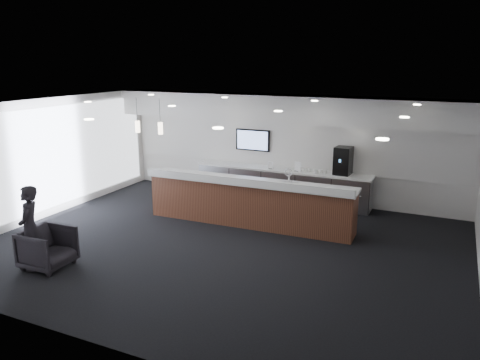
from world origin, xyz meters
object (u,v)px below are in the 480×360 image
at_px(armchair, 48,248).
at_px(lounge_guest, 30,228).
at_px(coffee_machine, 343,161).
at_px(service_counter, 249,202).

bearing_deg(armchair, lounge_guest, 121.88).
bearing_deg(lounge_guest, armchair, 92.47).
relative_size(armchair, lounge_guest, 0.52).
height_order(coffee_machine, lounge_guest, coffee_machine).
distance_m(service_counter, armchair, 4.64).
xyz_separation_m(coffee_machine, lounge_guest, (-4.53, -6.25, -0.49)).
distance_m(armchair, lounge_guest, 0.51).
height_order(service_counter, coffee_machine, coffee_machine).
xyz_separation_m(service_counter, coffee_machine, (1.75, 2.23, 0.74)).
bearing_deg(lounge_guest, coffee_machine, 112.48).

